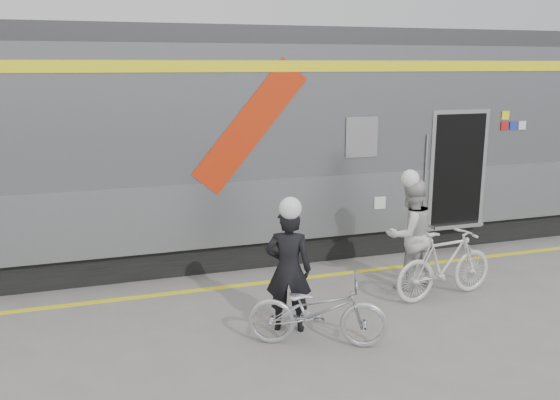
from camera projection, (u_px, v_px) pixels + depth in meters
name	position (u px, v px, depth m)	size (l,w,h in m)	color
ground	(354.00, 333.00, 7.85)	(90.00, 90.00, 0.00)	slate
train	(319.00, 139.00, 11.62)	(24.00, 3.17, 4.10)	black
safety_strip	(299.00, 278.00, 9.85)	(24.00, 0.12, 0.01)	yellow
man	(288.00, 270.00, 7.79)	(0.61, 0.40, 1.68)	black
bicycle_left	(318.00, 311.00, 7.43)	(0.61, 1.76, 0.93)	#B3B5BB
woman	(410.00, 234.00, 9.29)	(0.85, 0.66, 1.75)	beige
bicycle_right	(445.00, 264.00, 8.94)	(0.50, 1.77, 1.06)	silver
helmet_man	(289.00, 197.00, 7.57)	(0.29, 0.29, 0.29)	white
helmet_woman	(413.00, 171.00, 9.06)	(0.28, 0.28, 0.28)	white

